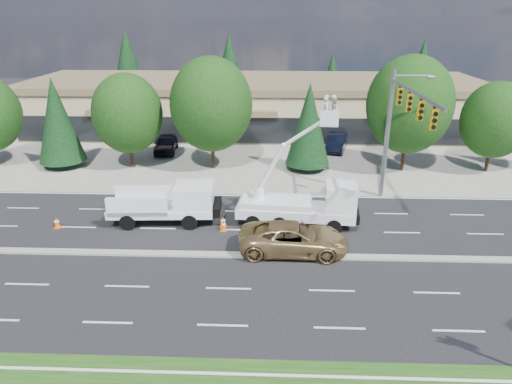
{
  "coord_description": "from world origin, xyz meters",
  "views": [
    {
      "loc": [
        2.03,
        -22.0,
        12.55
      ],
      "look_at": [
        1.08,
        3.55,
        2.4
      ],
      "focal_mm": 32.0,
      "sensor_mm": 36.0,
      "label": 1
    }
  ],
  "objects_px": {
    "minivan": "(294,238)",
    "signal_mast": "(398,121)",
    "bucket_truck": "(306,200)",
    "utility_pickup": "(170,207)"
  },
  "relations": [
    {
      "from": "minivan",
      "to": "signal_mast",
      "type": "bearing_deg",
      "value": -45.26
    },
    {
      "from": "bucket_truck",
      "to": "utility_pickup",
      "type": "bearing_deg",
      "value": -175.09
    },
    {
      "from": "signal_mast",
      "to": "bucket_truck",
      "type": "height_order",
      "value": "signal_mast"
    },
    {
      "from": "signal_mast",
      "to": "utility_pickup",
      "type": "bearing_deg",
      "value": -168.95
    },
    {
      "from": "signal_mast",
      "to": "utility_pickup",
      "type": "distance_m",
      "value": 15.54
    },
    {
      "from": "utility_pickup",
      "to": "minivan",
      "type": "relative_size",
      "value": 1.1
    },
    {
      "from": "utility_pickup",
      "to": "bucket_truck",
      "type": "bearing_deg",
      "value": -3.36
    },
    {
      "from": "bucket_truck",
      "to": "minivan",
      "type": "xyz_separation_m",
      "value": [
        -0.86,
        -3.54,
        -0.86
      ]
    },
    {
      "from": "utility_pickup",
      "to": "minivan",
      "type": "bearing_deg",
      "value": -28.03
    },
    {
      "from": "signal_mast",
      "to": "bucket_truck",
      "type": "bearing_deg",
      "value": -153.75
    }
  ]
}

